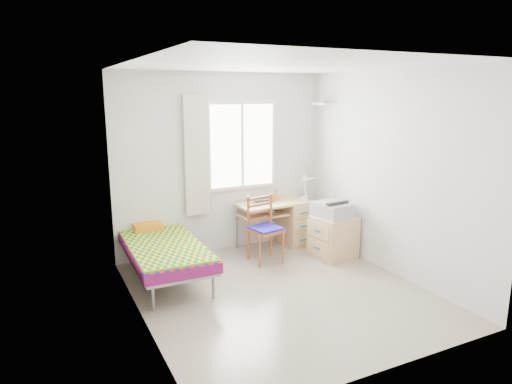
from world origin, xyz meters
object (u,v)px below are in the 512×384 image
at_px(bed, 162,247).
at_px(desk, 291,221).
at_px(cabinet, 333,237).
at_px(chair, 264,225).
at_px(printer, 332,209).

height_order(bed, desk, bed).
bearing_deg(cabinet, desk, 101.81).
bearing_deg(cabinet, chair, 153.27).
distance_m(bed, printer, 2.40).
height_order(chair, printer, chair).
height_order(chair, cabinet, chair).
height_order(desk, chair, chair).
xyz_separation_m(desk, printer, (0.24, -0.74, 0.32)).
height_order(desk, printer, printer).
relative_size(bed, printer, 3.49).
xyz_separation_m(chair, cabinet, (0.93, -0.34, -0.22)).
distance_m(cabinet, printer, 0.41).
bearing_deg(printer, chair, 153.37).
distance_m(bed, cabinet, 2.40).
bearing_deg(printer, bed, 162.80).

